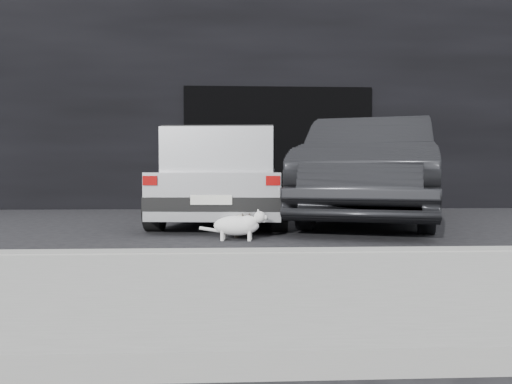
{
  "coord_description": "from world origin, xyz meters",
  "views": [
    {
      "loc": [
        -0.0,
        -6.64,
        0.73
      ],
      "look_at": [
        0.3,
        -0.56,
        0.52
      ],
      "focal_mm": 35.0,
      "sensor_mm": 36.0,
      "label": 1
    }
  ],
  "objects_px": {
    "silver_hatchback": "(227,174)",
    "cat_white": "(239,225)",
    "cat_siamese": "(238,225)",
    "second_car": "(371,169)"
  },
  "relations": [
    {
      "from": "silver_hatchback",
      "to": "cat_white",
      "type": "distance_m",
      "value": 2.17
    },
    {
      "from": "cat_white",
      "to": "cat_siamese",
      "type": "bearing_deg",
      "value": -172.19
    },
    {
      "from": "second_car",
      "to": "cat_white",
      "type": "distance_m",
      "value": 2.99
    },
    {
      "from": "cat_white",
      "to": "second_car",
      "type": "bearing_deg",
      "value": 141.64
    },
    {
      "from": "silver_hatchback",
      "to": "cat_siamese",
      "type": "distance_m",
      "value": 1.85
    },
    {
      "from": "silver_hatchback",
      "to": "cat_white",
      "type": "relative_size",
      "value": 5.06
    },
    {
      "from": "cat_white",
      "to": "silver_hatchback",
      "type": "bearing_deg",
      "value": -168.85
    },
    {
      "from": "cat_siamese",
      "to": "second_car",
      "type": "bearing_deg",
      "value": -162.16
    },
    {
      "from": "silver_hatchback",
      "to": "cat_siamese",
      "type": "relative_size",
      "value": 4.73
    },
    {
      "from": "silver_hatchback",
      "to": "second_car",
      "type": "xyz_separation_m",
      "value": [
        2.23,
        -0.02,
        0.07
      ]
    }
  ]
}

